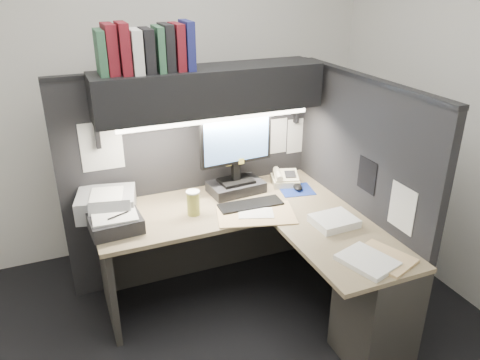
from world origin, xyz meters
The scene contains 23 objects.
floor centered at (0.00, 0.00, 0.00)m, with size 3.50×3.50×0.00m, color black.
wall_back centered at (0.00, 1.50, 1.35)m, with size 3.50×0.04×2.70m, color white.
wall_front centered at (0.00, -1.50, 1.35)m, with size 3.50×0.04×2.70m, color white.
wall_right centered at (1.75, 0.00, 1.35)m, with size 0.04×3.00×2.70m, color white.
partition_back centered at (0.03, 0.93, 0.80)m, with size 1.90×0.06×1.60m, color black.
partition_right centered at (0.98, 0.18, 0.80)m, with size 0.06×1.50×1.60m, color black.
desk centered at (0.43, 0.00, 0.44)m, with size 1.70×1.53×0.73m.
overhead_shelf centered at (0.12, 0.75, 1.50)m, with size 1.55×0.34×0.30m, color black.
task_light_tube centered at (0.12, 0.61, 1.33)m, with size 0.04×0.04×1.32m, color white.
monitor centered at (0.30, 0.71, 0.96)m, with size 0.55×0.27×0.59m.
keyboard centered at (0.30, 0.45, 0.74)m, with size 0.45×0.15×0.02m, color black.
mousepad centered at (0.73, 0.56, 0.73)m, with size 0.24×0.22×0.00m, color navy.
mouse centered at (0.74, 0.56, 0.75)m, with size 0.07×0.11×0.04m, color black.
telephone centered at (0.70, 0.70, 0.77)m, with size 0.20×0.21×0.08m, color beige.
coffee_cup centered at (-0.10, 0.49, 0.81)m, with size 0.09×0.09×0.16m, color #BBAA4B.
printer centered at (-0.63, 0.72, 0.80)m, with size 0.37×0.32×0.15m, color gray.
notebook_stack centered at (-0.61, 0.47, 0.78)m, with size 0.31×0.26×0.09m, color black.
open_folder centered at (0.29, 0.32, 0.73)m, with size 0.51×0.34×0.01m, color tan.
paper_stack_a centered at (0.70, 0.01, 0.76)m, with size 0.27×0.23×0.05m, color white.
paper_stack_b centered at (0.63, -0.44, 0.74)m, with size 0.24×0.29×0.03m, color white.
manila_stack centered at (0.74, -0.44, 0.74)m, with size 0.24×0.31×0.02m, color tan.
binder_row centered at (-0.29, 0.75, 1.79)m, with size 0.59×0.26×0.30m.
pinned_papers centered at (0.42, 0.56, 1.05)m, with size 1.76×1.31×0.51m.
Camera 1 is at (-0.88, -2.20, 2.22)m, focal length 35.00 mm.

